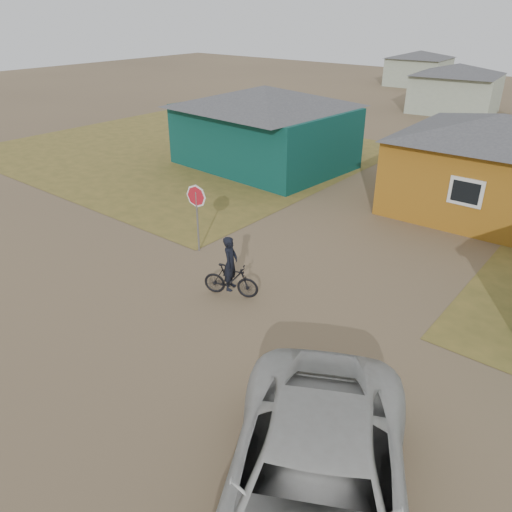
% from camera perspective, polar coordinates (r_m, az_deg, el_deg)
% --- Properties ---
extents(ground, '(120.00, 120.00, 0.00)m').
position_cam_1_polar(ground, '(12.35, -7.07, -11.00)').
color(ground, brown).
extents(grass_nw, '(20.00, 18.00, 0.00)m').
position_cam_1_polar(grass_nw, '(29.85, -8.18, 11.95)').
color(grass_nw, olive).
rests_on(grass_nw, ground).
extents(house_teal, '(8.93, 7.08, 4.00)m').
position_cam_1_polar(house_teal, '(26.09, 0.97, 14.69)').
color(house_teal, '#093530').
rests_on(house_teal, ground).
extents(house_yellow, '(7.72, 6.76, 3.90)m').
position_cam_1_polar(house_yellow, '(21.82, 25.55, 9.55)').
color(house_yellow, '#965E17').
rests_on(house_yellow, ground).
extents(house_pale_west, '(7.04, 6.15, 3.60)m').
position_cam_1_polar(house_pale_west, '(43.05, 21.87, 17.44)').
color(house_pale_west, '#9CA790').
rests_on(house_pale_west, ground).
extents(house_pale_north, '(6.28, 5.81, 3.40)m').
position_cam_1_polar(house_pale_north, '(56.99, 18.10, 19.78)').
color(house_pale_north, '#9CA790').
rests_on(house_pale_north, ground).
extents(stop_sign, '(0.76, 0.23, 2.36)m').
position_cam_1_polar(stop_sign, '(16.48, -6.81, 6.06)').
color(stop_sign, gray).
rests_on(stop_sign, ground).
extents(cyclist, '(1.69, 1.05, 1.85)m').
position_cam_1_polar(cyclist, '(14.18, -2.90, -2.14)').
color(cyclist, black).
rests_on(cyclist, ground).
extents(vehicle, '(5.60, 7.00, 1.77)m').
position_cam_1_polar(vehicle, '(8.44, 6.74, -25.40)').
color(vehicle, '#B6B6B1').
rests_on(vehicle, ground).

